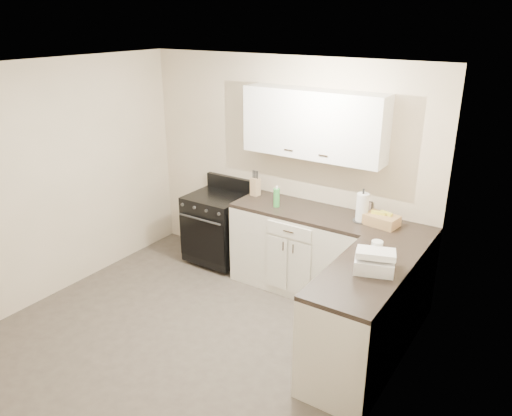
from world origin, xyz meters
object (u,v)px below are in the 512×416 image
Objects in this scene: stove at (217,228)px; countertop_grill at (374,263)px; paper_towel at (362,208)px; wicker_basket at (382,220)px; knife_block at (255,187)px.

stove is 2.61× the size of countertop_grill.
paper_towel is 0.92× the size of wicker_basket.
knife_block reaches higher than stove.
countertop_grill reaches higher than wicker_basket.
countertop_grill is (0.28, -0.93, 0.00)m from wicker_basket.
paper_towel reaches higher than knife_block.
paper_towel is at bearing 1.81° from stove.
wicker_basket is 1.02× the size of countertop_grill.
paper_towel is at bearing -175.63° from wicker_basket.
knife_block is 0.65× the size of wicker_basket.
countertop_grill is at bearing -20.52° from stove.
stove is 2.76× the size of paper_towel.
paper_towel is 0.23m from wicker_basket.
paper_towel reaches higher than stove.
wicker_basket is at bearing 2.07° from stove.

